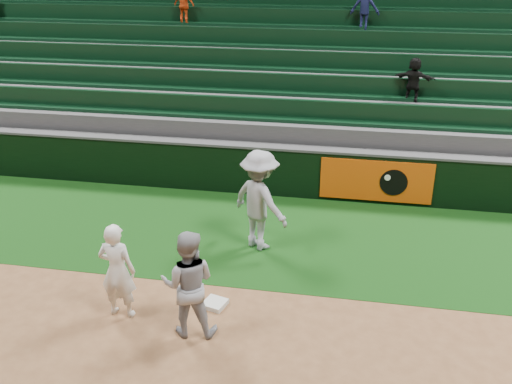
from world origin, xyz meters
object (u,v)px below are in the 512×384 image
at_px(first_base, 215,304).
at_px(baserunner, 188,284).
at_px(first_baseman, 117,271).
at_px(base_coach, 260,200).

bearing_deg(first_base, baserunner, -105.41).
bearing_deg(baserunner, first_baseman, -17.91).
height_order(first_baseman, base_coach, base_coach).
height_order(first_base, baserunner, baserunner).
bearing_deg(base_coach, first_baseman, 89.49).
relative_size(first_base, baserunner, 0.20).
bearing_deg(base_coach, baserunner, 112.67).
bearing_deg(first_base, base_coach, 79.67).
bearing_deg(first_baseman, first_base, -158.58).
height_order(first_base, first_baseman, first_baseman).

